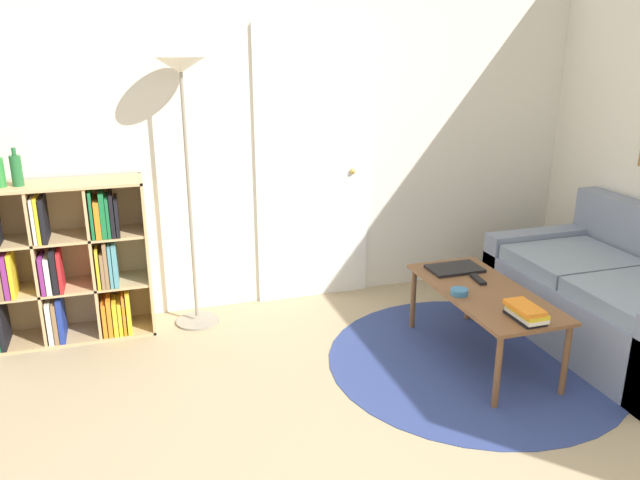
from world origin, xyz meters
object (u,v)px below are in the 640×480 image
object	(u,v)px
bottle_right	(17,170)
laptop	(455,269)
bookshelf	(61,264)
floor_lamp	(183,105)
coffee_table	(484,297)
couch	(620,301)
bowl	(459,292)

from	to	relation	value
bottle_right	laptop	bearing A→B (deg)	-15.26
bookshelf	floor_lamp	bearing A→B (deg)	-2.94
laptop	bottle_right	distance (m)	2.83
coffee_table	bottle_right	world-z (taller)	bottle_right
floor_lamp	laptop	size ratio (longest dim) A/B	5.22
coffee_table	bottle_right	xyz separation A→B (m)	(-2.65, 1.08, 0.74)
coffee_table	bottle_right	bearing A→B (deg)	157.71
coffee_table	bottle_right	size ratio (longest dim) A/B	4.72
couch	bookshelf	bearing A→B (deg)	161.27
bottle_right	floor_lamp	bearing A→B (deg)	-1.92
floor_lamp	laptop	xyz separation A→B (m)	(1.63, -0.69, -1.05)
couch	bowl	world-z (taller)	couch
couch	bowl	xyz separation A→B (m)	(-1.16, 0.06, 0.19)
bowl	bottle_right	distance (m)	2.78
bookshelf	couch	distance (m)	3.65
couch	laptop	bearing A→B (deg)	155.83
laptop	bowl	distance (m)	0.42
coffee_table	bookshelf	bearing A→B (deg)	156.14
bookshelf	coffee_table	size ratio (longest dim) A/B	0.95
bookshelf	coffee_table	distance (m)	2.71
floor_lamp	laptop	distance (m)	2.05
bowl	bottle_right	world-z (taller)	bottle_right
laptop	bottle_right	xyz separation A→B (m)	(-2.65, 0.72, 0.68)
bookshelf	floor_lamp	distance (m)	1.31
couch	bottle_right	bearing A→B (deg)	162.24
floor_lamp	bottle_right	world-z (taller)	floor_lamp
bookshelf	laptop	bearing A→B (deg)	-16.47
coffee_table	bowl	distance (m)	0.19
floor_lamp	bottle_right	size ratio (longest dim) A/B	7.66
couch	bottle_right	xyz separation A→B (m)	(-3.62, 1.16, 0.87)
floor_lamp	couch	world-z (taller)	floor_lamp
coffee_table	laptop	distance (m)	0.37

